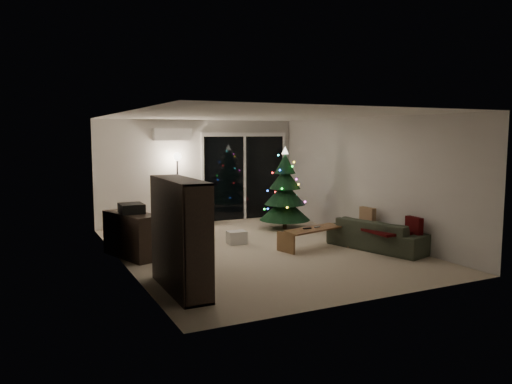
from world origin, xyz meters
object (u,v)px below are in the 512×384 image
(bookshelf, at_px, (167,236))
(coffee_table, at_px, (314,239))
(media_cabinet, at_px, (132,235))
(christmas_tree, at_px, (285,188))
(armchair, at_px, (177,215))
(sofa, at_px, (379,234))

(bookshelf, relative_size, coffee_table, 1.22)
(bookshelf, height_order, media_cabinet, bookshelf)
(media_cabinet, bearing_deg, christmas_tree, -1.03)
(bookshelf, distance_m, christmas_tree, 4.98)
(bookshelf, bearing_deg, armchair, 82.33)
(bookshelf, relative_size, sofa, 0.81)
(coffee_table, bearing_deg, media_cabinet, 149.74)
(coffee_table, height_order, christmas_tree, christmas_tree)
(sofa, bearing_deg, media_cabinet, 55.26)
(media_cabinet, xyz_separation_m, armchair, (1.36, 1.75, 0.00))
(media_cabinet, distance_m, armchair, 2.22)
(coffee_table, xyz_separation_m, christmas_tree, (0.51, 2.03, 0.73))
(armchair, xyz_separation_m, coffee_table, (1.84, -2.66, -0.19))
(bookshelf, relative_size, media_cabinet, 1.24)
(bookshelf, xyz_separation_m, sofa, (4.30, 0.79, -0.50))
(sofa, distance_m, coffee_table, 1.22)
(armchair, xyz_separation_m, sofa, (2.94, -3.18, -0.11))
(coffee_table, bearing_deg, bookshelf, -172.17)
(bookshelf, height_order, christmas_tree, christmas_tree)
(armchair, relative_size, sofa, 0.45)
(media_cabinet, relative_size, christmas_tree, 0.67)
(christmas_tree, bearing_deg, media_cabinet, -163.20)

